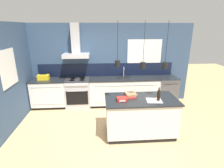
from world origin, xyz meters
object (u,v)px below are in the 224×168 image
object	(u,v)px
red_supply_box	(122,99)
yellow_toolbox	(43,77)
dishwasher	(166,90)
bottle_on_island	(159,95)
oven_range	(78,93)
book_stack	(130,95)

from	to	relation	value
red_supply_box	yellow_toolbox	xyz separation A→B (m)	(-2.22, 1.80, 0.04)
dishwasher	bottle_on_island	world-z (taller)	bottle_on_island
dishwasher	yellow_toolbox	world-z (taller)	yellow_toolbox
dishwasher	yellow_toolbox	xyz separation A→B (m)	(-3.96, 0.00, 0.54)
bottle_on_island	red_supply_box	world-z (taller)	bottle_on_island
oven_range	bottle_on_island	world-z (taller)	bottle_on_island
dishwasher	yellow_toolbox	distance (m)	3.99
dishwasher	book_stack	size ratio (longest dim) A/B	2.67
red_supply_box	yellow_toolbox	world-z (taller)	yellow_toolbox
oven_range	red_supply_box	xyz separation A→B (m)	(1.19, -1.80, 0.50)
book_stack	red_supply_box	bearing A→B (deg)	-133.15
bottle_on_island	book_stack	distance (m)	0.65
bottle_on_island	yellow_toolbox	xyz separation A→B (m)	(-3.03, 1.85, -0.05)
bottle_on_island	red_supply_box	xyz separation A→B (m)	(-0.81, 0.05, -0.09)
dishwasher	red_supply_box	xyz separation A→B (m)	(-1.73, -1.80, 0.50)
oven_range	yellow_toolbox	size ratio (longest dim) A/B	2.68
dishwasher	bottle_on_island	distance (m)	2.15
dishwasher	bottle_on_island	xyz separation A→B (m)	(-0.93, -1.85, 0.58)
oven_range	bottle_on_island	xyz separation A→B (m)	(1.99, -1.85, 0.58)
dishwasher	red_supply_box	bearing A→B (deg)	-133.89
bottle_on_island	yellow_toolbox	bearing A→B (deg)	148.59
oven_range	dishwasher	bearing A→B (deg)	0.08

